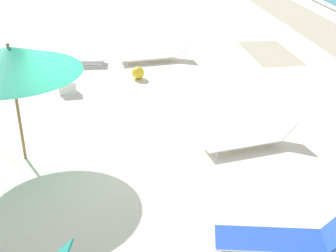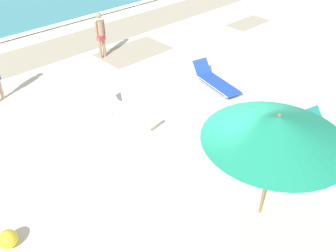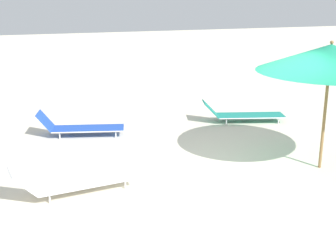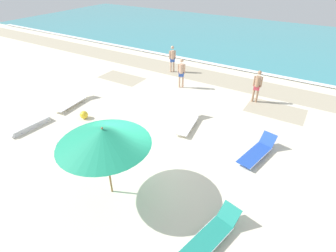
# 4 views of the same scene
# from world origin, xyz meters

# --- Properties ---
(ground_plane) EXTENTS (60.00, 60.00, 0.16)m
(ground_plane) POSITION_xyz_m (0.00, 0.01, -0.08)
(ground_plane) COLOR beige
(ocean_water) EXTENTS (60.00, 18.60, 0.07)m
(ocean_water) POSITION_xyz_m (0.00, 20.76, 0.03)
(ocean_water) COLOR teal
(ocean_water) RESTS_ON ground_plane
(beach_umbrella) EXTENTS (2.80, 2.80, 2.56)m
(beach_umbrella) POSITION_xyz_m (-0.21, -1.62, 2.22)
(beach_umbrella) COLOR olive
(beach_umbrella) RESTS_ON ground_plane
(lounger_stack) EXTENTS (0.73, 1.94, 0.24)m
(lounger_stack) POSITION_xyz_m (-6.12, -0.64, 0.12)
(lounger_stack) COLOR white
(lounger_stack) RESTS_ON ground_plane
(sun_lounger_under_umbrella) EXTENTS (0.81, 2.35, 0.52)m
(sun_lounger_under_umbrella) POSITION_xyz_m (-6.13, 1.98, 0.21)
(sun_lounger_under_umbrella) COLOR white
(sun_lounger_under_umbrella) RESTS_ON ground_plane
(sun_lounger_beside_umbrella) EXTENTS (0.93, 2.21, 0.58)m
(sun_lounger_beside_umbrella) POSITION_xyz_m (0.04, 3.31, 0.22)
(sun_lounger_beside_umbrella) COLOR white
(sun_lounger_beside_umbrella) RESTS_ON ground_plane
(sun_lounger_near_water_left) EXTENTS (1.05, 2.16, 0.62)m
(sun_lounger_near_water_left) POSITION_xyz_m (3.38, 2.77, 0.22)
(sun_lounger_near_water_left) COLOR blue
(sun_lounger_near_water_left) RESTS_ON ground_plane
(sun_lounger_near_water_right) EXTENTS (1.12, 2.28, 0.58)m
(sun_lounger_near_water_right) POSITION_xyz_m (3.31, -1.60, 0.21)
(sun_lounger_near_water_right) COLOR #1E8475
(sun_lounger_near_water_right) RESTS_ON ground_plane
(beachgoer_wading_adult) EXTENTS (0.35, 0.34, 1.76)m
(beachgoer_wading_adult) POSITION_xyz_m (-4.09, 8.83, 1.00)
(beachgoer_wading_adult) COLOR tan
(beachgoer_wading_adult) RESTS_ON ground_plane
(beachgoer_shoreline_child) EXTENTS (0.42, 0.28, 1.76)m
(beachgoer_shoreline_child) POSITION_xyz_m (-2.33, 6.89, 1.00)
(beachgoer_shoreline_child) COLOR tan
(beachgoer_shoreline_child) RESTS_ON ground_plane
(beachgoer_strolling_adult) EXTENTS (0.45, 0.27, 1.76)m
(beachgoer_strolling_adult) POSITION_xyz_m (1.97, 7.33, 1.00)
(beachgoer_strolling_adult) COLOR #A37A5B
(beachgoer_strolling_adult) RESTS_ON ground_plane
(beach_ball) EXTENTS (0.38, 0.38, 0.38)m
(beach_ball) POSITION_xyz_m (-4.56, 1.27, 0.19)
(beach_ball) COLOR yellow
(beach_ball) RESTS_ON ground_plane
(cooler_box) EXTENTS (0.37, 0.51, 0.37)m
(cooler_box) POSITION_xyz_m (-3.77, -0.82, 0.19)
(cooler_box) COLOR white
(cooler_box) RESTS_ON ground_plane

